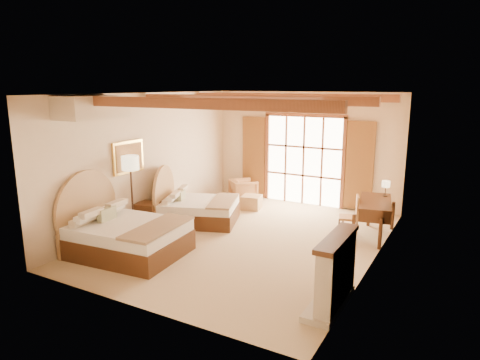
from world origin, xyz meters
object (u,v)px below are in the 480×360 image
Objects in this scene: bed_far at (194,207)px; armchair at (243,190)px; desk at (374,217)px; bed_near at (122,232)px; nightstand at (148,215)px.

armchair is at bearing 66.12° from bed_far.
armchair is at bearing 151.69° from desk.
bed_near is 5.54m from desk.
desk is at bearing 34.21° from bed_near.
nightstand is (-0.65, 1.54, -0.14)m from bed_near.
bed_near reaches higher than bed_far.
armchair is (0.88, 3.21, 0.03)m from nightstand.
nightstand is at bearing 115.98° from armchair.
bed_near reaches higher than armchair.
bed_near is 1.40× the size of desk.
bed_far is at bearing 127.40° from armchair.
bed_near is 3.24× the size of armchair.
bed_near reaches higher than desk.
bed_far is 2.33m from armchair.
armchair is at bearing 82.26° from bed_near.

